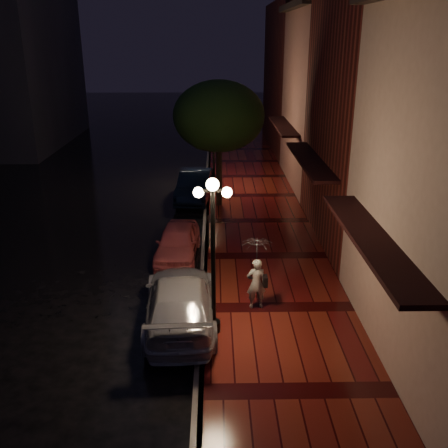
% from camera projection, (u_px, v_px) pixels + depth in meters
% --- Properties ---
extents(ground, '(120.00, 120.00, 0.00)m').
position_uv_depth(ground, '(204.00, 260.00, 18.35)').
color(ground, black).
rests_on(ground, ground).
extents(sidewalk, '(4.50, 60.00, 0.15)m').
position_uv_depth(sidewalk, '(265.00, 257.00, 18.36)').
color(sidewalk, '#450C0C').
rests_on(sidewalk, ground).
extents(curb, '(0.25, 60.00, 0.15)m').
position_uv_depth(curb, '(204.00, 258.00, 18.32)').
color(curb, '#595451').
rests_on(curb, ground).
extents(storefront_mid, '(5.00, 8.00, 11.00)m').
position_uv_depth(storefront_mid, '(393.00, 100.00, 18.42)').
color(storefront_mid, '#511914').
rests_on(storefront_mid, ground).
extents(storefront_far, '(5.00, 8.00, 9.00)m').
position_uv_depth(storefront_far, '(339.00, 102.00, 26.26)').
color(storefront_far, '#8C5951').
rests_on(storefront_far, ground).
extents(storefront_extra, '(5.00, 12.00, 10.00)m').
position_uv_depth(storefront_extra, '(307.00, 78.00, 35.45)').
color(storefront_extra, '#511914').
rests_on(storefront_extra, ground).
extents(streetlamp_near, '(0.96, 0.36, 4.31)m').
position_uv_depth(streetlamp_near, '(213.00, 248.00, 12.76)').
color(streetlamp_near, black).
rests_on(streetlamp_near, sidewalk).
extents(streetlamp_far, '(0.96, 0.36, 4.31)m').
position_uv_depth(streetlamp_far, '(214.00, 142.00, 25.87)').
color(streetlamp_far, black).
rests_on(streetlamp_far, sidewalk).
extents(street_tree, '(4.16, 4.16, 5.80)m').
position_uv_depth(street_tree, '(219.00, 118.00, 22.48)').
color(street_tree, black).
rests_on(street_tree, sidewalk).
extents(pink_car, '(1.68, 3.72, 1.24)m').
position_uv_depth(pink_car, '(178.00, 242.00, 18.30)').
color(pink_car, '#D1565A').
rests_on(pink_car, ground).
extents(navy_car, '(1.90, 4.50, 1.45)m').
position_uv_depth(navy_car, '(195.00, 185.00, 24.96)').
color(navy_car, black).
rests_on(navy_car, ground).
extents(silver_car, '(2.22, 4.92, 1.40)m').
position_uv_depth(silver_car, '(180.00, 301.00, 14.04)').
color(silver_car, '#A3A3AB').
rests_on(silver_car, ground).
extents(woman_with_umbrella, '(0.90, 0.92, 2.18)m').
position_uv_depth(woman_with_umbrella, '(257.00, 263.00, 14.34)').
color(woman_with_umbrella, white).
rests_on(woman_with_umbrella, sidewalk).
extents(parking_meter, '(0.12, 0.09, 1.30)m').
position_uv_depth(parking_meter, '(208.00, 227.00, 18.85)').
color(parking_meter, black).
rests_on(parking_meter, sidewalk).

